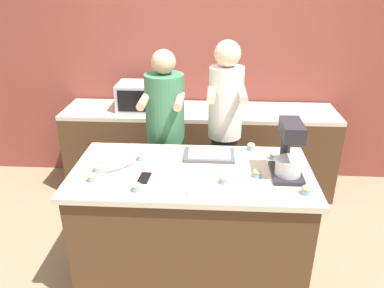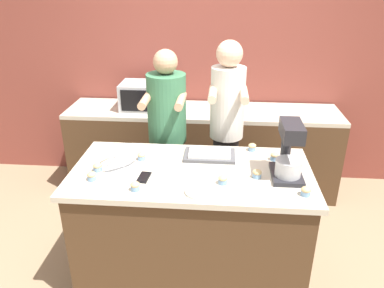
{
  "view_description": "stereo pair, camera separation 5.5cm",
  "coord_description": "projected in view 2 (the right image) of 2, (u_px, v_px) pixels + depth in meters",
  "views": [
    {
      "loc": [
        0.14,
        -2.28,
        2.18
      ],
      "look_at": [
        0.0,
        0.04,
        1.12
      ],
      "focal_mm": 35.0,
      "sensor_mm": 36.0,
      "label": 1
    },
    {
      "loc": [
        0.19,
        -2.28,
        2.18
      ],
      "look_at": [
        0.0,
        0.04,
        1.12
      ],
      "focal_mm": 35.0,
      "sensor_mm": 36.0,
      "label": 2
    }
  ],
  "objects": [
    {
      "name": "cupcake_2",
      "position": [
        92.0,
        176.0,
        2.45
      ],
      "size": [
        0.06,
        0.06,
        0.06
      ],
      "color": "#759EC6",
      "rests_on": "island_counter"
    },
    {
      "name": "cupcake_1",
      "position": [
        257.0,
        174.0,
        2.48
      ],
      "size": [
        0.06,
        0.06,
        0.06
      ],
      "color": "#759EC6",
      "rests_on": "island_counter"
    },
    {
      "name": "cupcake_6",
      "position": [
        135.0,
        186.0,
        2.34
      ],
      "size": [
        0.06,
        0.06,
        0.06
      ],
      "color": "#759EC6",
      "rests_on": "island_counter"
    },
    {
      "name": "stand_mixer",
      "position": [
        289.0,
        154.0,
        2.44
      ],
      "size": [
        0.2,
        0.3,
        0.39
      ],
      "color": "#232328",
      "rests_on": "island_counter"
    },
    {
      "name": "cupcake_3",
      "position": [
        274.0,
        156.0,
        2.72
      ],
      "size": [
        0.06,
        0.06,
        0.06
      ],
      "color": "#759EC6",
      "rests_on": "island_counter"
    },
    {
      "name": "island_counter",
      "position": [
        192.0,
        225.0,
        2.78
      ],
      "size": [
        1.66,
        0.84,
        0.94
      ],
      "color": "#4C331E",
      "rests_on": "ground_plane"
    },
    {
      "name": "cupcake_7",
      "position": [
        306.0,
        191.0,
        2.28
      ],
      "size": [
        0.06,
        0.06,
        0.06
      ],
      "color": "#759EC6",
      "rests_on": "island_counter"
    },
    {
      "name": "cupcake_8",
      "position": [
        97.0,
        167.0,
        2.57
      ],
      "size": [
        0.06,
        0.06,
        0.06
      ],
      "color": "#759EC6",
      "rests_on": "island_counter"
    },
    {
      "name": "person_right",
      "position": [
        226.0,
        135.0,
        3.17
      ],
      "size": [
        0.3,
        0.48,
        1.72
      ],
      "color": "#232328",
      "rests_on": "ground_plane"
    },
    {
      "name": "back_counter",
      "position": [
        202.0,
        149.0,
        4.03
      ],
      "size": [
        2.8,
        0.6,
        0.9
      ],
      "color": "#4C331E",
      "rests_on": "ground_plane"
    },
    {
      "name": "mixing_bowl",
      "position": [
        121.0,
        158.0,
        2.6
      ],
      "size": [
        0.25,
        0.25,
        0.13
      ],
      "color": "#BCBCC1",
      "rests_on": "island_counter"
    },
    {
      "name": "cupcake_4",
      "position": [
        223.0,
        180.0,
        2.41
      ],
      "size": [
        0.06,
        0.06,
        0.06
      ],
      "color": "#759EC6",
      "rests_on": "island_counter"
    },
    {
      "name": "small_plate",
      "position": [
        202.0,
        191.0,
        2.32
      ],
      "size": [
        0.21,
        0.21,
        0.02
      ],
      "color": "white",
      "rests_on": "island_counter"
    },
    {
      "name": "back_wall",
      "position": [
        205.0,
        59.0,
        3.98
      ],
      "size": [
        10.0,
        0.06,
        2.7
      ],
      "color": "brown",
      "rests_on": "ground_plane"
    },
    {
      "name": "cupcake_5",
      "position": [
        142.0,
        156.0,
        2.72
      ],
      "size": [
        0.06,
        0.06,
        0.06
      ],
      "color": "#759EC6",
      "rests_on": "island_counter"
    },
    {
      "name": "microwave_oven",
      "position": [
        145.0,
        96.0,
        3.83
      ],
      "size": [
        0.48,
        0.36,
        0.27
      ],
      "color": "#B7B7BC",
      "rests_on": "back_counter"
    },
    {
      "name": "cell_phone",
      "position": [
        144.0,
        177.0,
        2.49
      ],
      "size": [
        0.08,
        0.15,
        0.01
      ],
      "color": "black",
      "rests_on": "island_counter"
    },
    {
      "name": "person_left",
      "position": [
        168.0,
        140.0,
        3.24
      ],
      "size": [
        0.34,
        0.5,
        1.64
      ],
      "color": "#232328",
      "rests_on": "ground_plane"
    },
    {
      "name": "cupcake_0",
      "position": [
        252.0,
        147.0,
        2.87
      ],
      "size": [
        0.06,
        0.06,
        0.06
      ],
      "color": "#759EC6",
      "rests_on": "island_counter"
    },
    {
      "name": "ground_plane",
      "position": [
        192.0,
        274.0,
        2.98
      ],
      "size": [
        16.0,
        16.0,
        0.0
      ],
      "primitive_type": "plane",
      "color": "#937A5B"
    },
    {
      "name": "baking_tray",
      "position": [
        210.0,
        155.0,
        2.77
      ],
      "size": [
        0.38,
        0.23,
        0.04
      ],
      "color": "#4C4C51",
      "rests_on": "island_counter"
    }
  ]
}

